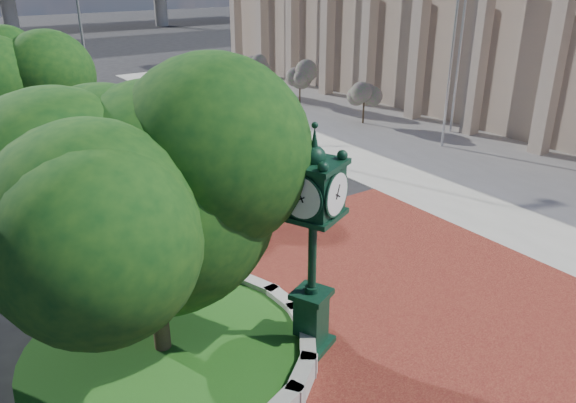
# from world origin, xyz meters

# --- Properties ---
(ground) EXTENTS (200.00, 200.00, 0.00)m
(ground) POSITION_xyz_m (0.00, 0.00, 0.00)
(ground) COLOR black
(ground) RESTS_ON ground
(plaza) EXTENTS (12.00, 12.00, 0.04)m
(plaza) POSITION_xyz_m (0.00, -1.00, 0.02)
(plaza) COLOR maroon
(plaza) RESTS_ON ground
(sidewalk) EXTENTS (20.00, 50.00, 0.04)m
(sidewalk) POSITION_xyz_m (16.00, 10.00, 0.02)
(sidewalk) COLOR #9E9B93
(sidewalk) RESTS_ON ground
(planter_wall) EXTENTS (2.96, 6.77, 0.54)m
(planter_wall) POSITION_xyz_m (-2.71, -0.00, 0.27)
(planter_wall) COLOR #9E9B93
(planter_wall) RESTS_ON ground
(grass_bed) EXTENTS (6.10, 6.10, 0.40)m
(grass_bed) POSITION_xyz_m (-5.00, 0.00, 0.20)
(grass_bed) COLOR #1F4413
(grass_bed) RESTS_ON ground
(civic_building) EXTENTS (17.35, 44.00, 8.60)m
(civic_building) POSITION_xyz_m (23.60, 12.00, 4.33)
(civic_building) COLOR #BBA48E
(civic_building) RESTS_ON ground
(tree_planter) EXTENTS (5.20, 5.20, 6.33)m
(tree_planter) POSITION_xyz_m (-5.00, 0.00, 3.72)
(tree_planter) COLOR #38281C
(tree_planter) RESTS_ON ground
(tree_street) EXTENTS (4.40, 4.40, 5.45)m
(tree_street) POSITION_xyz_m (-4.00, 18.00, 3.24)
(tree_street) COLOR #38281C
(tree_street) RESTS_ON ground
(post_clock) EXTENTS (1.37, 1.37, 5.26)m
(post_clock) POSITION_xyz_m (-2.00, -1.45, 2.89)
(post_clock) COLOR black
(post_clock) RESTS_ON ground
(parked_car) EXTENTS (2.17, 4.20, 1.37)m
(parked_car) POSITION_xyz_m (1.09, 34.57, 0.68)
(parked_car) COLOR #54140C
(parked_car) RESTS_ON ground
(flagpole_a) EXTENTS (1.65, 0.19, 10.55)m
(flagpole_a) POSITION_xyz_m (12.61, 7.29, 5.41)
(flagpole_a) COLOR silver
(flagpole_a) RESTS_ON ground
(flagpole_b) EXTENTS (1.68, 0.32, 10.81)m
(flagpole_b) POSITION_xyz_m (15.00, 8.77, 5.54)
(flagpole_b) COLOR silver
(flagpole_b) RESTS_ON ground
(street_lamp_near) EXTENTS (2.02, 0.89, 9.35)m
(street_lamp_near) POSITION_xyz_m (1.03, 24.09, 5.48)
(street_lamp_near) COLOR slate
(street_lamp_near) RESTS_ON ground
(shrub_near) EXTENTS (1.20, 1.20, 2.20)m
(shrub_near) POSITION_xyz_m (12.33, 12.70, 1.59)
(shrub_near) COLOR #38281C
(shrub_near) RESTS_ON ground
(shrub_mid) EXTENTS (1.20, 1.20, 2.20)m
(shrub_mid) POSITION_xyz_m (12.15, 18.43, 1.59)
(shrub_mid) COLOR #38281C
(shrub_mid) RESTS_ON ground
(shrub_far) EXTENTS (1.20, 1.20, 2.20)m
(shrub_far) POSITION_xyz_m (11.80, 22.63, 1.59)
(shrub_far) COLOR #38281C
(shrub_far) RESTS_ON ground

